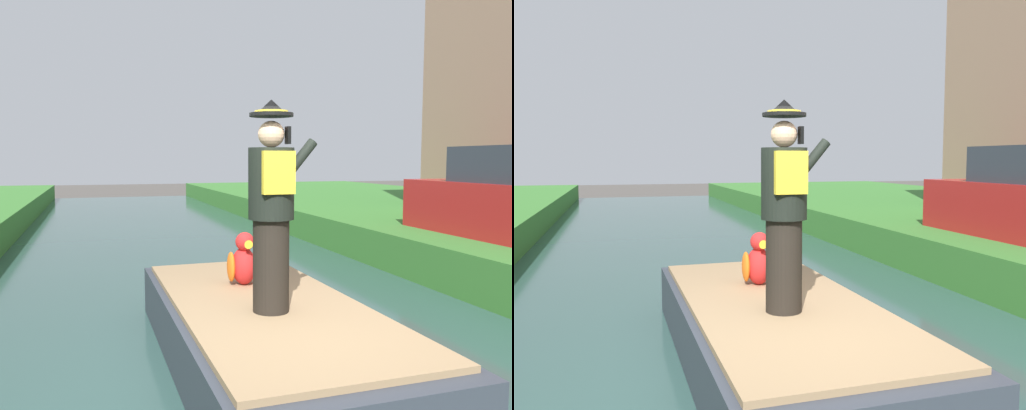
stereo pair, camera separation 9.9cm
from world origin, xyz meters
TOP-DOWN VIEW (x-y plane):
  - ground_plane at (0.00, 0.00)m, footprint 80.00×80.00m
  - canal_water at (0.00, 0.00)m, footprint 6.60×48.00m
  - boat at (0.00, 0.79)m, footprint 1.85×4.22m
  - person_pirate at (-0.05, 0.43)m, footprint 0.61×0.42m
  - parrot_plush at (-0.01, 1.46)m, footprint 0.36×0.34m

SIDE VIEW (x-z plane):
  - ground_plane at x=0.00m, z-range 0.00..0.00m
  - canal_water at x=0.00m, z-range 0.00..0.10m
  - boat at x=0.00m, z-range 0.10..0.71m
  - parrot_plush at x=-0.01m, z-range 0.67..1.24m
  - person_pirate at x=-0.05m, z-range 0.71..2.56m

